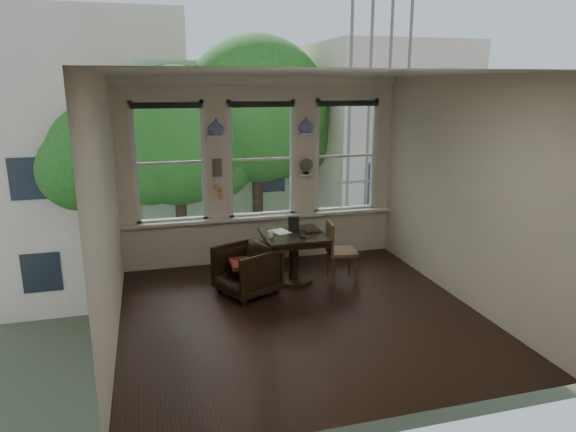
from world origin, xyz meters
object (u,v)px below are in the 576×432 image
object	(u,v)px
side_chair_right	(342,251)
laptop	(311,232)
mug	(271,234)
armchair_left	(247,270)
table	(294,258)

from	to	relation	value
side_chair_right	laptop	size ratio (longest dim) A/B	2.76
mug	armchair_left	bearing A→B (deg)	-157.01
armchair_left	side_chair_right	world-z (taller)	side_chair_right
armchair_left	side_chair_right	distance (m)	1.47
table	mug	distance (m)	0.57
armchair_left	laptop	world-z (taller)	laptop
mug	table	bearing A→B (deg)	13.30
side_chair_right	table	bearing A→B (deg)	86.61
armchair_left	laptop	bearing A→B (deg)	76.77
armchair_left	side_chair_right	bearing A→B (deg)	69.44
side_chair_right	laptop	xyz separation A→B (m)	(-0.45, 0.10, 0.30)
table	laptop	world-z (taller)	laptop
table	side_chair_right	bearing A→B (deg)	-10.79
table	mug	bearing A→B (deg)	-166.70
laptop	side_chair_right	bearing A→B (deg)	-10.52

